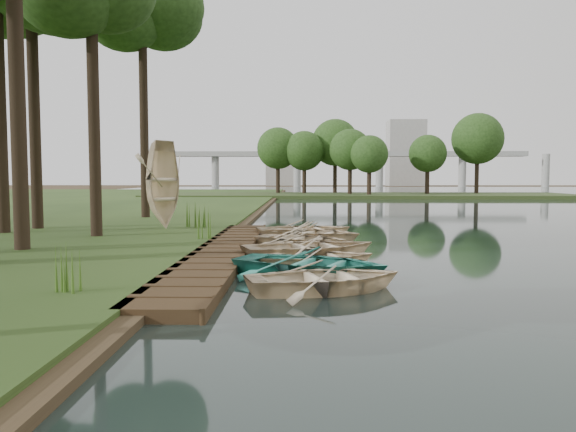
{
  "coord_description": "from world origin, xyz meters",
  "views": [
    {
      "loc": [
        0.74,
        -16.98,
        2.46
      ],
      "look_at": [
        0.35,
        1.04,
        1.2
      ],
      "focal_mm": 35.0,
      "sensor_mm": 36.0,
      "label": 1
    }
  ],
  "objects_px": {
    "rowboat_1": "(310,261)",
    "stored_rowboat": "(164,220)",
    "boardwalk": "(224,253)",
    "rowboat_2": "(316,255)",
    "rowboat_0": "(326,275)"
  },
  "relations": [
    {
      "from": "rowboat_1",
      "to": "stored_rowboat",
      "type": "xyz_separation_m",
      "value": [
        -5.9,
        9.67,
        0.24
      ]
    },
    {
      "from": "boardwalk",
      "to": "rowboat_1",
      "type": "relative_size",
      "value": 4.22
    },
    {
      "from": "rowboat_2",
      "to": "stored_rowboat",
      "type": "xyz_separation_m",
      "value": [
        -6.08,
        8.15,
        0.3
      ]
    },
    {
      "from": "boardwalk",
      "to": "rowboat_2",
      "type": "xyz_separation_m",
      "value": [
        2.78,
        -2.07,
        0.23
      ]
    },
    {
      "from": "rowboat_0",
      "to": "rowboat_2",
      "type": "relative_size",
      "value": 1.06
    },
    {
      "from": "rowboat_2",
      "to": "stored_rowboat",
      "type": "height_order",
      "value": "stored_rowboat"
    },
    {
      "from": "rowboat_0",
      "to": "stored_rowboat",
      "type": "height_order",
      "value": "stored_rowboat"
    },
    {
      "from": "boardwalk",
      "to": "stored_rowboat",
      "type": "xyz_separation_m",
      "value": [
        -3.3,
        6.08,
        0.53
      ]
    },
    {
      "from": "boardwalk",
      "to": "rowboat_0",
      "type": "height_order",
      "value": "rowboat_0"
    },
    {
      "from": "rowboat_0",
      "to": "stored_rowboat",
      "type": "distance_m",
      "value": 12.93
    },
    {
      "from": "rowboat_1",
      "to": "rowboat_2",
      "type": "bearing_deg",
      "value": 15.57
    },
    {
      "from": "rowboat_2",
      "to": "stored_rowboat",
      "type": "relative_size",
      "value": 0.88
    },
    {
      "from": "rowboat_0",
      "to": "rowboat_2",
      "type": "distance_m",
      "value": 3.2
    },
    {
      "from": "rowboat_0",
      "to": "stored_rowboat",
      "type": "relative_size",
      "value": 0.93
    },
    {
      "from": "boardwalk",
      "to": "stored_rowboat",
      "type": "bearing_deg",
      "value": 118.53
    }
  ]
}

